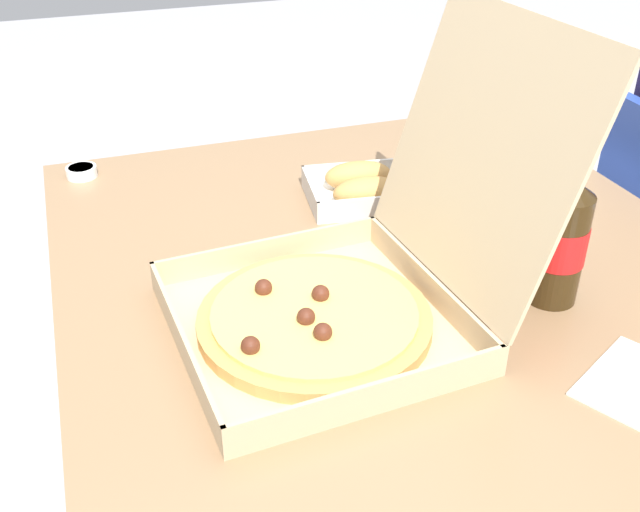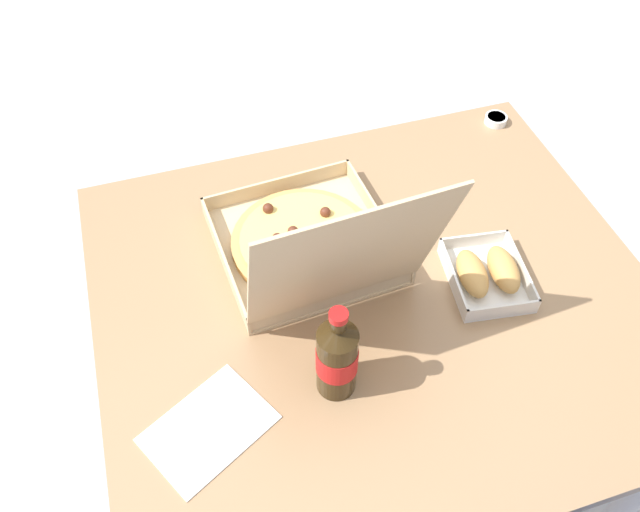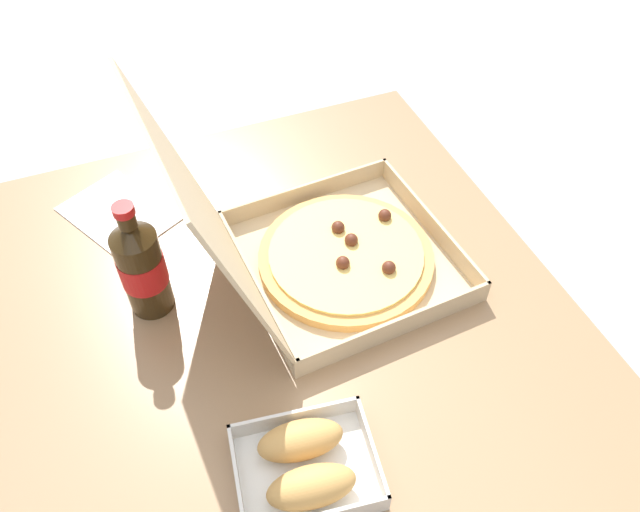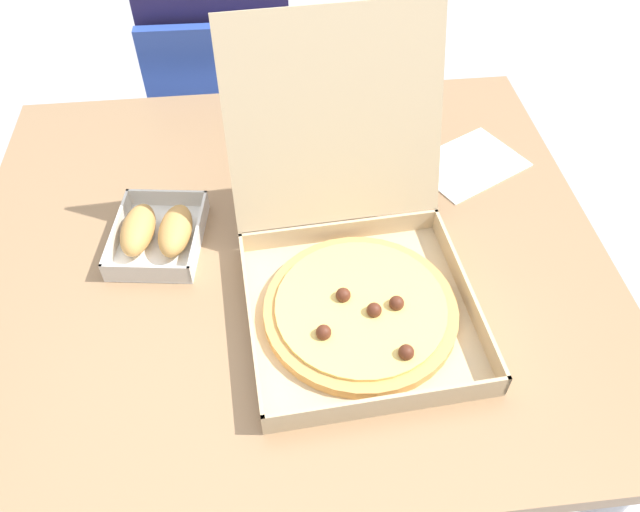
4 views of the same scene
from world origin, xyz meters
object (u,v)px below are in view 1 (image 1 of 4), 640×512
object	(u,v)px
cola_bottle	(560,239)
dipping_sauce_cup	(81,171)
pizza_box_open	(344,289)
bread_side_box	(363,186)

from	to	relation	value
cola_bottle	dipping_sauce_cup	size ratio (longest dim) A/B	4.00
cola_bottle	dipping_sauce_cup	bearing A→B (deg)	-136.59
pizza_box_open	bread_side_box	world-z (taller)	pizza_box_open
pizza_box_open	cola_bottle	world-z (taller)	pizza_box_open
bread_side_box	dipping_sauce_cup	distance (m)	0.53
bread_side_box	dipping_sauce_cup	xyz separation A→B (m)	(-0.26, -0.46, -0.01)
bread_side_box	dipping_sauce_cup	size ratio (longest dim) A/B	3.73
pizza_box_open	bread_side_box	distance (m)	0.37
pizza_box_open	dipping_sauce_cup	xyz separation A→B (m)	(-0.59, -0.30, -0.04)
pizza_box_open	dipping_sauce_cup	distance (m)	0.66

